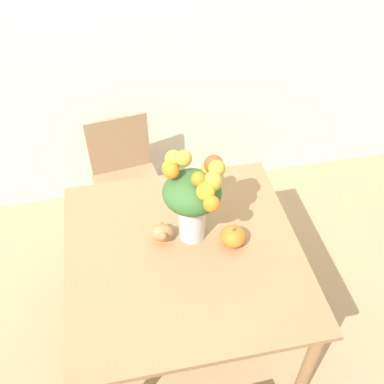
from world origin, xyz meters
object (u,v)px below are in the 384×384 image
object	(u,v)px
flower_vase	(193,195)
pumpkin	(233,236)
dining_chair_near_window	(127,181)
turkey_figurine	(161,230)

from	to	relation	value
flower_vase	pumpkin	xyz separation A→B (m)	(0.18, -0.10, -0.22)
flower_vase	dining_chair_near_window	xyz separation A→B (m)	(-0.29, 0.78, -0.58)
flower_vase	dining_chair_near_window	world-z (taller)	flower_vase
dining_chair_near_window	turkey_figurine	bearing A→B (deg)	-87.81
flower_vase	turkey_figurine	world-z (taller)	flower_vase
pumpkin	turkey_figurine	world-z (taller)	pumpkin
flower_vase	turkey_figurine	bearing A→B (deg)	174.49
turkey_figurine	flower_vase	bearing A→B (deg)	-5.51
dining_chair_near_window	pumpkin	bearing A→B (deg)	-69.67
flower_vase	dining_chair_near_window	bearing A→B (deg)	110.31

